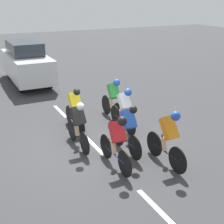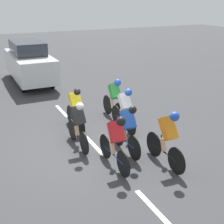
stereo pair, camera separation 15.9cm
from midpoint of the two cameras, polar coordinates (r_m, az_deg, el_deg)
The scene contains 12 objects.
ground_plane at distance 9.17m, azimuth -2.78°, elevation -6.13°, with size 60.00×60.00×0.00m, color #38383A.
lane_stripe_near at distance 6.78m, azimuth 8.36°, elevation -17.08°, with size 0.12×1.40×0.01m, color white.
lane_stripe_mid at distance 9.17m, azimuth -2.79°, elevation -6.10°, with size 0.12×1.40×0.01m, color white.
lane_stripe_far at distance 11.95m, azimuth -8.81°, elevation 0.20°, with size 0.12×1.40×0.01m, color white.
cyclist_black at distance 8.77m, azimuth -5.72°, elevation -2.10°, with size 0.33×1.66×1.45m.
cyclist_yellow at distance 9.89m, azimuth -6.23°, elevation 0.72°, with size 0.33×1.70×1.49m.
cyclist_blue at distance 8.44m, azimuth 3.35°, elevation -2.89°, with size 0.34×1.63×1.47m.
cyclist_green at distance 10.80m, azimuth 0.84°, elevation 2.63°, with size 0.33×1.67×1.51m.
cyclist_orange at distance 7.91m, azimuth 10.67°, elevation -4.40°, with size 0.33×1.69×1.56m.
cyclist_white at distance 9.88m, azimuth 2.76°, elevation 0.81°, with size 0.32×1.65×1.47m.
cyclist_red at distance 7.70m, azimuth 1.26°, elevation -5.14°, with size 0.35×1.70×1.47m.
support_car at distance 16.02m, azimuth -14.59°, elevation 8.81°, with size 1.70×4.58×2.03m.
Camera 2 is at (3.07, 7.60, 4.12)m, focal length 50.00 mm.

